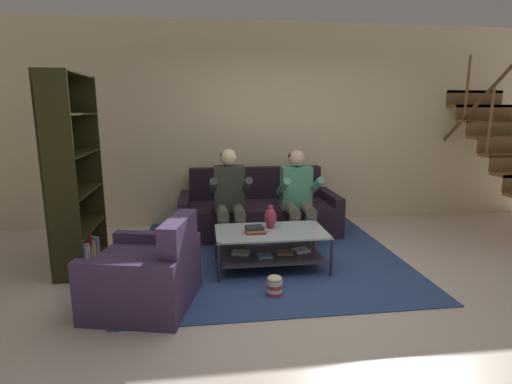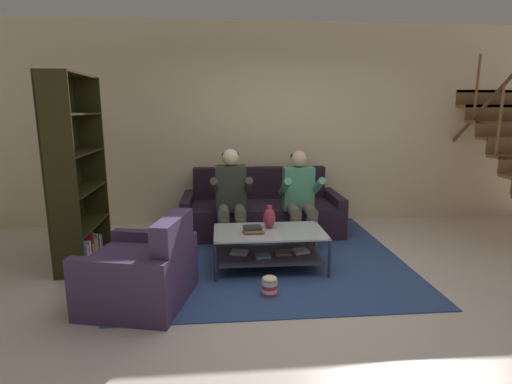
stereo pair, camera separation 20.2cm
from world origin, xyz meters
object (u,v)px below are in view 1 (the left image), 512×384
(book_stack, at_px, (255,230))
(person_seated_left, at_px, (230,195))
(coffee_table, at_px, (271,243))
(popcorn_tub, at_px, (275,285))
(bookshelf, at_px, (72,194))
(person_seated_right, at_px, (298,194))
(couch, at_px, (258,212))
(vase, at_px, (270,217))
(armchair, at_px, (147,275))

(book_stack, bearing_deg, person_seated_left, 103.94)
(coffee_table, xyz_separation_m, book_stack, (-0.18, -0.05, 0.18))
(person_seated_left, height_order, book_stack, person_seated_left)
(popcorn_tub, bearing_deg, bookshelf, 153.40)
(person_seated_right, bearing_deg, popcorn_tub, -111.29)
(person_seated_left, xyz_separation_m, book_stack, (0.20, -0.82, -0.20))
(couch, height_order, person_seated_right, person_seated_right)
(person_seated_right, distance_m, coffee_table, 0.97)
(person_seated_left, distance_m, bookshelf, 1.77)
(book_stack, height_order, popcorn_tub, book_stack)
(coffee_table, relative_size, vase, 4.70)
(person_seated_left, xyz_separation_m, vase, (0.39, -0.66, -0.12))
(vase, distance_m, popcorn_tub, 0.88)
(coffee_table, distance_m, popcorn_tub, 0.68)
(vase, bearing_deg, book_stack, -139.72)
(coffee_table, xyz_separation_m, bookshelf, (-2.09, 0.36, 0.52))
(bookshelf, distance_m, popcorn_tub, 2.37)
(person_seated_left, bearing_deg, popcorn_tub, -77.73)
(vase, bearing_deg, person_seated_right, 54.74)
(popcorn_tub, bearing_deg, couch, 86.42)
(person_seated_right, height_order, armchair, person_seated_right)
(person_seated_left, bearing_deg, armchair, -119.73)
(bookshelf, relative_size, popcorn_tub, 10.82)
(armchair, bearing_deg, couch, 57.53)
(coffee_table, bearing_deg, vase, 84.06)
(coffee_table, distance_m, bookshelf, 2.19)
(couch, xyz_separation_m, person_seated_left, (-0.43, -0.53, 0.37))
(person_seated_left, relative_size, bookshelf, 0.59)
(couch, relative_size, person_seated_left, 1.77)
(person_seated_left, bearing_deg, bookshelf, -166.69)
(person_seated_left, distance_m, armchair, 1.71)
(coffee_table, bearing_deg, book_stack, -163.65)
(bookshelf, bearing_deg, popcorn_tub, -26.60)
(couch, height_order, coffee_table, couch)
(couch, height_order, person_seated_left, person_seated_left)
(popcorn_tub, bearing_deg, book_stack, 99.92)
(armchair, bearing_deg, coffee_table, 29.35)
(book_stack, height_order, bookshelf, bookshelf)
(person_seated_left, xyz_separation_m, coffee_table, (0.38, -0.77, -0.38))
(person_seated_left, height_order, coffee_table, person_seated_left)
(person_seated_right, relative_size, bookshelf, 0.58)
(person_seated_right, relative_size, coffee_table, 1.01)
(couch, distance_m, vase, 1.21)
(person_seated_left, relative_size, vase, 4.84)
(couch, relative_size, armchair, 2.08)
(armchair, bearing_deg, bookshelf, 130.25)
(person_seated_left, height_order, bookshelf, bookshelf)
(person_seated_left, height_order, popcorn_tub, person_seated_left)
(couch, xyz_separation_m, bookshelf, (-2.14, -0.93, 0.51))
(couch, xyz_separation_m, coffee_table, (-0.05, -1.29, -0.01))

